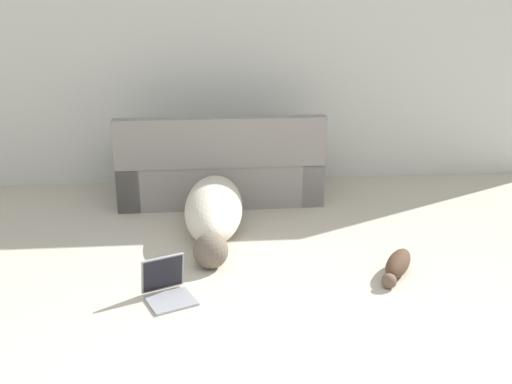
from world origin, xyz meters
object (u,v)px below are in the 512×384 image
object	(u,v)px
dog	(214,210)
cat	(397,265)
couch	(220,171)
laptop_open	(166,285)

from	to	relation	value
dog	cat	distance (m)	1.51
couch	laptop_open	xyz separation A→B (m)	(-0.40, -1.86, -0.18)
couch	dog	world-z (taller)	couch
laptop_open	dog	bearing A→B (deg)	49.30
couch	dog	xyz separation A→B (m)	(-0.08, -0.84, -0.07)
cat	dog	bearing A→B (deg)	-92.23
couch	laptop_open	world-z (taller)	couch
couch	cat	distance (m)	2.06
couch	laptop_open	size ratio (longest dim) A/B	4.81
dog	cat	world-z (taller)	dog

